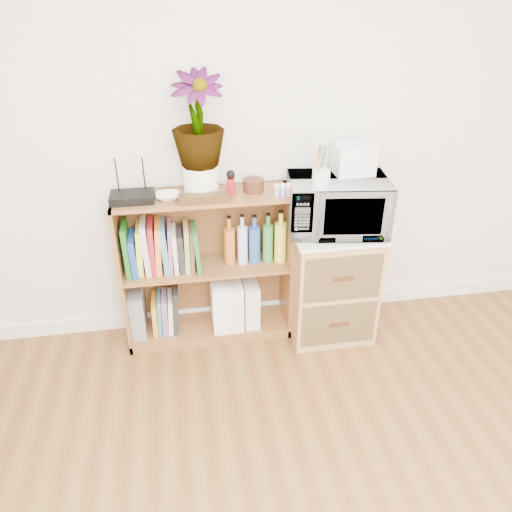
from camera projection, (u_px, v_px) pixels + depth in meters
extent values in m
cube|color=white|center=(260.00, 308.00, 3.37)|extent=(4.00, 0.02, 0.10)
cube|color=brown|center=(207.00, 269.00, 2.99)|extent=(1.00, 0.30, 0.95)
cube|color=#9E7542|center=(330.00, 282.00, 3.09)|extent=(0.50, 0.45, 0.70)
imported|color=white|center=(337.00, 205.00, 2.82)|extent=(0.60, 0.44, 0.31)
cylinder|color=white|center=(321.00, 179.00, 2.61)|extent=(0.09, 0.09, 0.10)
cube|color=white|center=(353.00, 159.00, 2.80)|extent=(0.21, 0.18, 0.17)
cube|color=black|center=(132.00, 197.00, 2.67)|extent=(0.23, 0.16, 0.04)
imported|color=white|center=(168.00, 196.00, 2.69)|extent=(0.13, 0.13, 0.03)
cylinder|color=white|center=(201.00, 180.00, 2.73)|extent=(0.19, 0.19, 0.16)
imported|color=#29672D|center=(198.00, 120.00, 2.57)|extent=(0.28, 0.28, 0.49)
cube|color=#3A240F|center=(204.00, 198.00, 2.66)|extent=(0.27, 0.07, 0.04)
cylinder|color=maroon|center=(231.00, 187.00, 2.72)|extent=(0.04, 0.04, 0.10)
cylinder|color=#3C1E10|center=(253.00, 185.00, 2.79)|extent=(0.12, 0.12, 0.07)
cube|color=#D47692|center=(283.00, 191.00, 2.72)|extent=(0.12, 0.04, 0.06)
cube|color=slate|center=(138.00, 311.00, 3.05)|extent=(0.09, 0.23, 0.29)
cube|color=white|center=(220.00, 302.00, 3.11)|extent=(0.10, 0.25, 0.32)
cube|color=white|center=(234.00, 302.00, 3.12)|extent=(0.10, 0.25, 0.31)
cube|color=silver|center=(250.00, 301.00, 3.14)|extent=(0.09, 0.23, 0.29)
cube|color=#1A621A|center=(127.00, 248.00, 2.83)|extent=(0.03, 0.20, 0.31)
cube|color=navy|center=(134.00, 254.00, 2.86)|extent=(0.04, 0.20, 0.23)
cube|color=yellow|center=(140.00, 250.00, 2.85)|extent=(0.05, 0.20, 0.28)
cube|color=beige|center=(146.00, 247.00, 2.85)|extent=(0.04, 0.20, 0.31)
cube|color=maroon|center=(152.00, 247.00, 2.86)|extent=(0.03, 0.20, 0.30)
cube|color=orange|center=(158.00, 247.00, 2.86)|extent=(0.05, 0.20, 0.29)
cube|color=teal|center=(165.00, 247.00, 2.87)|extent=(0.04, 0.20, 0.28)
cube|color=#926394|center=(170.00, 247.00, 2.88)|extent=(0.03, 0.20, 0.28)
cube|color=beige|center=(175.00, 250.00, 2.89)|extent=(0.03, 0.20, 0.24)
cube|color=black|center=(181.00, 250.00, 2.90)|extent=(0.04, 0.20, 0.24)
cube|color=#9CA24B|center=(187.00, 247.00, 2.89)|extent=(0.03, 0.20, 0.27)
cube|color=brown|center=(192.00, 248.00, 2.90)|extent=(0.03, 0.20, 0.25)
cube|color=#1C6A25|center=(196.00, 247.00, 2.90)|extent=(0.04, 0.20, 0.26)
cylinder|color=#B75D22|center=(229.00, 241.00, 2.92)|extent=(0.06, 0.06, 0.30)
cylinder|color=silver|center=(242.00, 240.00, 2.93)|extent=(0.06, 0.06, 0.30)
cylinder|color=#2454A9|center=(254.00, 239.00, 2.94)|extent=(0.07, 0.07, 0.29)
cylinder|color=#31863C|center=(268.00, 238.00, 2.95)|extent=(0.06, 0.06, 0.30)
cylinder|color=yellow|center=(280.00, 236.00, 2.96)|extent=(0.07, 0.07, 0.32)
cylinder|color=silver|center=(293.00, 238.00, 2.98)|extent=(0.07, 0.07, 0.28)
cube|color=#C27F22|center=(155.00, 314.00, 3.08)|extent=(0.04, 0.19, 0.22)
cube|color=teal|center=(160.00, 312.00, 3.08)|extent=(0.03, 0.19, 0.25)
cube|color=slate|center=(165.00, 312.00, 3.09)|extent=(0.04, 0.19, 0.24)
cube|color=beige|center=(170.00, 312.00, 3.09)|extent=(0.04, 0.19, 0.23)
cube|color=black|center=(175.00, 307.00, 3.08)|extent=(0.05, 0.19, 0.30)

